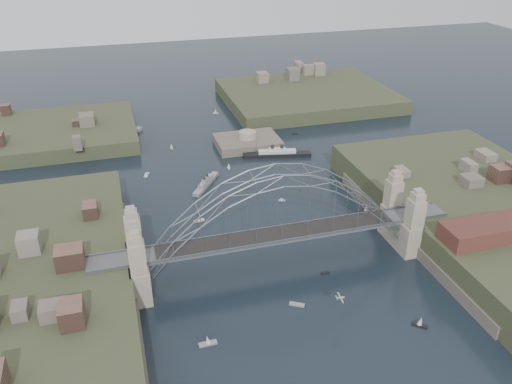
% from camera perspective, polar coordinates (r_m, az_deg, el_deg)
% --- Properties ---
extents(ground, '(500.00, 500.00, 0.00)m').
position_cam_1_polar(ground, '(122.81, 2.37, -7.94)').
color(ground, black).
rests_on(ground, ground).
extents(bridge, '(84.00, 13.80, 24.60)m').
position_cam_1_polar(bridge, '(115.99, 2.49, -3.02)').
color(bridge, '#545456').
rests_on(bridge, ground).
extents(shore_west, '(50.50, 90.00, 12.00)m').
position_cam_1_polar(shore_west, '(119.84, -25.16, -10.96)').
color(shore_west, '#373D25').
rests_on(shore_west, ground).
extents(shore_east, '(50.50, 90.00, 12.00)m').
position_cam_1_polar(shore_east, '(147.70, 24.03, -2.98)').
color(shore_east, '#373D25').
rests_on(shore_east, ground).
extents(headland_nw, '(60.00, 45.00, 9.00)m').
position_cam_1_polar(headland_nw, '(203.26, -21.54, 5.43)').
color(headland_nw, '#373D25').
rests_on(headland_nw, ground).
extents(headland_ne, '(70.00, 55.00, 9.50)m').
position_cam_1_polar(headland_ne, '(231.23, 5.63, 9.98)').
color(headland_ne, '#373D25').
rests_on(headland_ne, ground).
extents(fort_island, '(22.00, 16.00, 9.40)m').
position_cam_1_polar(fort_island, '(184.64, -0.93, 4.97)').
color(fort_island, '#5A5246').
rests_on(fort_island, ground).
extents(wharf_shed, '(20.00, 8.00, 4.00)m').
position_cam_1_polar(wharf_shed, '(126.90, 23.85, -3.93)').
color(wharf_shed, '#592D26').
rests_on(wharf_shed, shore_east).
extents(finger_pier, '(4.00, 22.00, 1.40)m').
position_cam_1_polar(finger_pier, '(120.70, 25.15, -11.42)').
color(finger_pier, '#545456').
rests_on(finger_pier, ground).
extents(naval_cruiser_near, '(10.34, 14.01, 4.65)m').
position_cam_1_polar(naval_cruiser_near, '(157.45, -5.50, 0.97)').
color(naval_cruiser_near, gray).
rests_on(naval_cruiser_near, ground).
extents(naval_cruiser_far, '(12.20, 14.50, 5.64)m').
position_cam_1_polar(naval_cruiser_far, '(197.32, -13.94, 6.07)').
color(naval_cruiser_far, gray).
rests_on(naval_cruiser_far, ground).
extents(ocean_liner, '(23.09, 7.77, 5.63)m').
position_cam_1_polar(ocean_liner, '(176.08, 2.32, 4.19)').
color(ocean_liner, black).
rests_on(ocean_liner, ground).
extents(aeroplane, '(1.77, 3.30, 0.48)m').
position_cam_1_polar(aeroplane, '(104.94, 9.14, -11.37)').
color(aeroplane, silver).
extents(small_boat_a, '(2.92, 1.45, 0.45)m').
position_cam_1_polar(small_boat_a, '(139.68, -6.26, -3.14)').
color(small_boat_a, silver).
rests_on(small_boat_a, ground).
extents(small_boat_b, '(1.93, 1.31, 1.43)m').
position_cam_1_polar(small_boat_b, '(148.43, 2.87, -0.91)').
color(small_boat_b, silver).
rests_on(small_boat_b, ground).
extents(small_boat_c, '(3.27, 2.51, 0.45)m').
position_cam_1_polar(small_boat_c, '(111.68, 4.50, -12.20)').
color(small_boat_c, silver).
rests_on(small_boat_c, ground).
extents(small_boat_d, '(2.22, 2.23, 0.45)m').
position_cam_1_polar(small_boat_d, '(162.39, 6.73, 1.56)').
color(small_boat_d, silver).
rests_on(small_boat_d, ground).
extents(small_boat_e, '(2.01, 3.21, 1.43)m').
position_cam_1_polar(small_boat_e, '(166.49, -11.89, 1.87)').
color(small_boat_e, silver).
rests_on(small_boat_e, ground).
extents(small_boat_f, '(1.04, 1.38, 2.38)m').
position_cam_1_polar(small_boat_f, '(167.07, -3.00, 2.86)').
color(small_boat_f, silver).
rests_on(small_boat_f, ground).
extents(small_boat_g, '(2.92, 2.73, 2.38)m').
position_cam_1_polar(small_boat_g, '(111.18, 17.56, -13.52)').
color(small_boat_g, silver).
rests_on(small_boat_g, ground).
extents(small_boat_h, '(1.17, 1.86, 2.38)m').
position_cam_1_polar(small_boat_h, '(183.85, -9.25, 4.94)').
color(small_boat_h, silver).
rests_on(small_boat_h, ground).
extents(small_boat_i, '(2.71, 1.54, 2.38)m').
position_cam_1_polar(small_boat_i, '(146.28, 12.01, -1.78)').
color(small_boat_i, silver).
rests_on(small_boat_i, ground).
extents(small_boat_j, '(3.55, 1.25, 2.38)m').
position_cam_1_polar(small_boat_j, '(103.08, -5.31, -16.02)').
color(small_boat_j, silver).
rests_on(small_boat_j, ground).
extents(small_boat_k, '(2.12, 1.36, 2.38)m').
position_cam_1_polar(small_boat_k, '(216.25, -4.45, 8.79)').
color(small_boat_k, silver).
rests_on(small_boat_k, ground).
extents(small_boat_l, '(0.81, 2.25, 0.45)m').
position_cam_1_polar(small_boat_l, '(139.72, -16.23, -4.20)').
color(small_boat_l, silver).
rests_on(small_boat_l, ground).
extents(small_boat_m, '(1.92, 0.64, 0.45)m').
position_cam_1_polar(small_boat_m, '(120.86, 7.59, -8.80)').
color(small_boat_m, silver).
rests_on(small_boat_m, ground).
extents(small_boat_n, '(2.43, 1.03, 0.45)m').
position_cam_1_polar(small_boat_n, '(195.28, 4.31, 6.38)').
color(small_boat_n, silver).
rests_on(small_boat_n, ground).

